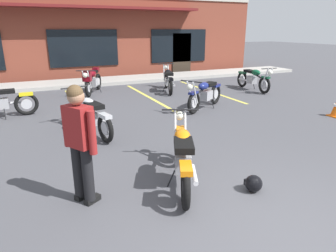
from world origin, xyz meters
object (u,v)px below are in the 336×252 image
Objects in this scene: motorcycle_blue_standard at (92,80)px; helmet_on_pavement at (253,183)px; motorcycle_cream_vintage at (205,94)px; motorcycle_foreground_classic at (183,155)px; motorcycle_orange_scrambler at (90,114)px; person_in_black_shirt at (80,138)px; motorcycle_green_cafe_racer at (168,79)px; motorcycle_silver_naked at (253,79)px.

motorcycle_blue_standard is 7.51× the size of helmet_on_pavement.
motorcycle_foreground_classic is at bearing -125.34° from motorcycle_cream_vintage.
motorcycle_cream_vintage is at bearing -54.03° from motorcycle_blue_standard.
motorcycle_orange_scrambler is 1.12× the size of motorcycle_cream_vintage.
person_in_black_shirt is 2.61m from helmet_on_pavement.
motorcycle_blue_standard and motorcycle_green_cafe_racer have the same top height.
motorcycle_blue_standard is at bearing 164.79° from motorcycle_green_cafe_racer.
motorcycle_silver_naked is at bearing 36.37° from person_in_black_shirt.
motorcycle_silver_naked is (5.97, 5.56, 0.00)m from motorcycle_foreground_classic.
person_in_black_shirt reaches higher than motorcycle_green_cafe_racer.
motorcycle_blue_standard is 0.96× the size of motorcycle_green_cafe_racer.
motorcycle_cream_vintage is (-0.11, -2.91, 0.00)m from motorcycle_green_cafe_racer.
motorcycle_foreground_classic is 1.60m from person_in_black_shirt.
motorcycle_orange_scrambler is at bearing -101.61° from motorcycle_blue_standard.
motorcycle_green_cafe_racer and motorcycle_cream_vintage have the same top height.
person_in_black_shirt is at bearing -138.19° from motorcycle_cream_vintage.
motorcycle_silver_naked is at bearing 20.86° from motorcycle_orange_scrambler.
person_in_black_shirt is (-4.36, -6.71, 0.49)m from motorcycle_green_cafe_racer.
person_in_black_shirt is at bearing -102.02° from motorcycle_blue_standard.
motorcycle_cream_vintage is at bearing 41.81° from person_in_black_shirt.
helmet_on_pavement is (2.35, -0.77, -0.82)m from person_in_black_shirt.
motorcycle_green_cafe_racer is at bearing 87.86° from motorcycle_cream_vintage.
motorcycle_blue_standard is 0.94× the size of motorcycle_orange_scrambler.
motorcycle_silver_naked is 1.13× the size of motorcycle_cream_vintage.
motorcycle_orange_scrambler is 3.70m from motorcycle_cream_vintage.
motorcycle_silver_naked is at bearing 42.98° from motorcycle_foreground_classic.
motorcycle_orange_scrambler is at bearing 114.80° from helmet_on_pavement.
motorcycle_orange_scrambler is at bearing -166.13° from motorcycle_cream_vintage.
motorcycle_silver_naked is 3.67m from motorcycle_cream_vintage.
motorcycle_silver_naked and motorcycle_green_cafe_racer have the same top height.
helmet_on_pavement is (0.76, -8.23, -0.40)m from motorcycle_blue_standard.
motorcycle_silver_naked is 7.31m from motorcycle_orange_scrambler.
motorcycle_orange_scrambler reaches higher than helmet_on_pavement.
motorcycle_foreground_classic and motorcycle_silver_naked have the same top height.
helmet_on_pavement is at bearing -105.00° from motorcycle_green_cafe_racer.
motorcycle_blue_standard is at bearing 125.97° from motorcycle_cream_vintage.
helmet_on_pavement is at bearing -41.01° from motorcycle_foreground_classic.
motorcycle_foreground_classic reaches higher than helmet_on_pavement.
motorcycle_silver_naked is 8.11× the size of helmet_on_pavement.
motorcycle_silver_naked is 1.26× the size of person_in_black_shirt.
motorcycle_cream_vintage is at bearing -92.14° from motorcycle_green_cafe_racer.
motorcycle_silver_naked reaches higher than helmet_on_pavement.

